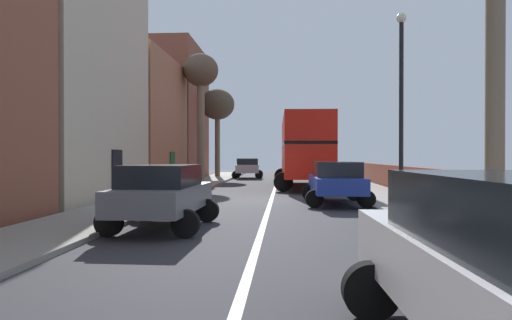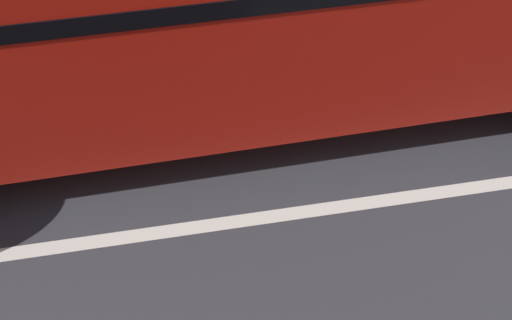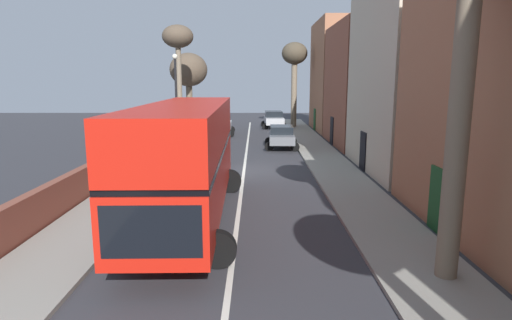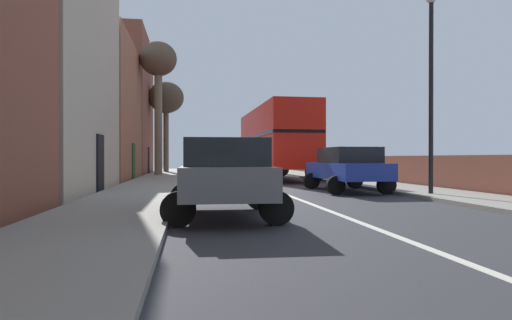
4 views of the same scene
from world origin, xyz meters
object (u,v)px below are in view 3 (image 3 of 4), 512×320
at_px(street_tree_right_3, 189,71).
at_px(lamppost_right, 176,97).
at_px(parked_car_blue_right_3, 201,150).
at_px(litter_bin_right, 183,131).
at_px(street_tree_left_2, 294,59).
at_px(street_tree_right_1, 178,43).
at_px(parked_car_white_right_4, 221,124).
at_px(parked_car_silver_left_1, 274,119).
at_px(double_decker_bus, 187,154).
at_px(parked_car_grey_left_2, 281,136).

relative_size(street_tree_right_3, lamppost_right, 1.12).
xyz_separation_m(parked_car_blue_right_3, litter_bin_right, (2.80, -10.61, -0.20)).
relative_size(street_tree_left_2, litter_bin_right, 7.11).
distance_m(street_tree_right_1, street_tree_right_3, 6.33).
bearing_deg(parked_car_white_right_4, lamppost_right, 81.03).
xyz_separation_m(parked_car_silver_left_1, litter_bin_right, (7.80, 9.10, -0.25)).
relative_size(parked_car_blue_right_3, street_tree_left_2, 0.54).
bearing_deg(street_tree_left_2, parked_car_white_right_4, 40.67).
height_order(street_tree_left_2, litter_bin_right, street_tree_left_2).
distance_m(parked_car_white_right_4, street_tree_left_2, 11.12).
height_order(double_decker_bus, litter_bin_right, double_decker_bus).
bearing_deg(street_tree_right_3, double_decker_bus, 98.47).
bearing_deg(double_decker_bus, litter_bin_right, -80.00).
relative_size(street_tree_right_1, lamppost_right, 1.37).
bearing_deg(parked_car_blue_right_3, street_tree_right_1, -72.16).
relative_size(parked_car_white_right_4, street_tree_left_2, 0.54).
bearing_deg(lamppost_right, parked_car_grey_left_2, -151.27).
height_order(parked_car_silver_left_1, street_tree_left_2, street_tree_left_2).
xyz_separation_m(double_decker_bus, street_tree_right_3, (3.51, -23.59, 3.26)).
xyz_separation_m(street_tree_left_2, street_tree_right_3, (9.79, 6.34, -1.39)).
distance_m(parked_car_grey_left_2, street_tree_right_3, 11.68).
height_order(double_decker_bus, parked_car_blue_right_3, double_decker_bus).
height_order(parked_car_blue_right_3, street_tree_left_2, street_tree_left_2).
distance_m(street_tree_right_1, street_tree_left_2, 15.65).
relative_size(parked_car_blue_right_3, parked_car_white_right_4, 0.99).
height_order(parked_car_grey_left_2, lamppost_right, lamppost_right).
relative_size(double_decker_bus, parked_car_grey_left_2, 2.74).
relative_size(double_decker_bus, litter_bin_right, 9.38).
distance_m(double_decker_bus, lamppost_right, 12.80).
xyz_separation_m(parked_car_silver_left_1, street_tree_left_2, (-2.08, -0.40, 6.02)).
bearing_deg(litter_bin_right, street_tree_left_2, -136.12).
height_order(street_tree_right_1, lamppost_right, street_tree_right_1).
bearing_deg(double_decker_bus, lamppost_right, -78.20).
bearing_deg(street_tree_left_2, litter_bin_right, 43.88).
bearing_deg(litter_bin_right, street_tree_right_1, 96.15).
xyz_separation_m(parked_car_silver_left_1, parked_car_grey_left_2, (-0.00, 13.35, -0.06)).
xyz_separation_m(parked_car_blue_right_3, lamppost_right, (1.80, -2.63, 2.88)).
xyz_separation_m(street_tree_right_1, litter_bin_right, (0.31, -2.88, -6.74)).
bearing_deg(street_tree_right_3, parked_car_blue_right_3, 101.13).
height_order(parked_car_grey_left_2, parked_car_blue_right_3, parked_car_blue_right_3).
height_order(street_tree_right_1, street_tree_right_3, street_tree_right_1).
relative_size(parked_car_grey_left_2, street_tree_right_1, 0.47).
relative_size(parked_car_white_right_4, lamppost_right, 0.74).
bearing_deg(parked_car_white_right_4, street_tree_right_3, 5.33).
bearing_deg(lamppost_right, parked_car_silver_left_1, -111.70).
xyz_separation_m(parked_car_white_right_4, lamppost_right, (1.80, 11.40, 2.85)).
xyz_separation_m(street_tree_right_1, street_tree_right_3, (0.22, -6.04, -1.86)).
relative_size(double_decker_bus, street_tree_left_2, 1.32).
distance_m(street_tree_right_3, lamppost_right, 11.33).
relative_size(parked_car_silver_left_1, parked_car_grey_left_2, 1.00).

